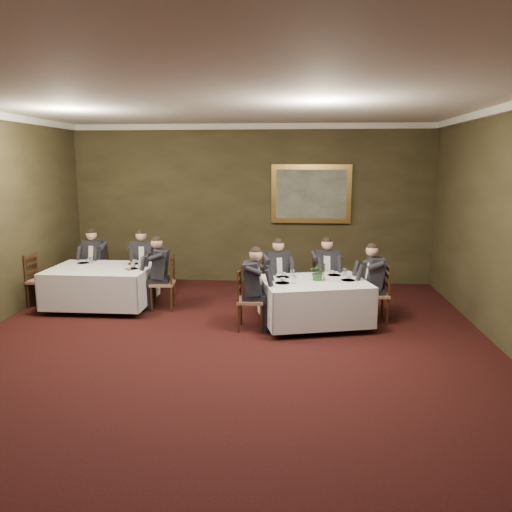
# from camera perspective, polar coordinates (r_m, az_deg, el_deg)

# --- Properties ---
(ground) EXTENTS (10.00, 10.00, 0.00)m
(ground) POSITION_cam_1_polar(r_m,az_deg,el_deg) (6.74, -4.41, -12.81)
(ground) COLOR black
(ground) RESTS_ON ground
(ceiling) EXTENTS (8.00, 10.00, 0.10)m
(ceiling) POSITION_cam_1_polar(r_m,az_deg,el_deg) (6.24, -4.89, 18.17)
(ceiling) COLOR silver
(ceiling) RESTS_ON back_wall
(back_wall) EXTENTS (8.00, 0.10, 3.50)m
(back_wall) POSITION_cam_1_polar(r_m,az_deg,el_deg) (11.19, -0.53, 5.89)
(back_wall) COLOR #2D2A16
(back_wall) RESTS_ON ground
(crown_molding) EXTENTS (8.00, 10.00, 0.12)m
(crown_molding) POSITION_cam_1_polar(r_m,az_deg,el_deg) (6.23, -4.88, 17.63)
(crown_molding) COLOR white
(crown_molding) RESTS_ON back_wall
(table_main) EXTENTS (1.97, 1.68, 0.67)m
(table_main) POSITION_cam_1_polar(r_m,az_deg,el_deg) (8.34, 6.67, -4.94)
(table_main) COLOR #331E0E
(table_main) RESTS_ON ground
(table_second) EXTENTS (1.85, 1.41, 0.67)m
(table_second) POSITION_cam_1_polar(r_m,az_deg,el_deg) (9.74, -17.23, -3.07)
(table_second) COLOR #331E0E
(table_second) RESTS_ON ground
(chair_main_backleft) EXTENTS (0.57, 0.56, 1.00)m
(chair_main_backleft) POSITION_cam_1_polar(r_m,az_deg,el_deg) (9.08, 2.30, -4.64)
(chair_main_backleft) COLOR #996D4E
(chair_main_backleft) RESTS_ON ground
(diner_main_backleft) EXTENTS (0.56, 0.60, 1.35)m
(diner_main_backleft) POSITION_cam_1_polar(r_m,az_deg,el_deg) (9.01, 2.34, -3.26)
(diner_main_backleft) COLOR black
(diner_main_backleft) RESTS_ON chair_main_backleft
(chair_main_backright) EXTENTS (0.52, 0.50, 1.00)m
(chair_main_backright) POSITION_cam_1_polar(r_m,az_deg,el_deg) (9.31, 7.82, -4.35)
(chair_main_backright) COLOR #996D4E
(chair_main_backright) RESTS_ON ground
(diner_main_backright) EXTENTS (0.49, 0.55, 1.35)m
(diner_main_backright) POSITION_cam_1_polar(r_m,az_deg,el_deg) (9.25, 7.88, -3.00)
(diner_main_backright) COLOR black
(diner_main_backright) RESTS_ON chair_main_backright
(chair_main_endleft) EXTENTS (0.42, 0.44, 1.00)m
(chair_main_endleft) POSITION_cam_1_polar(r_m,az_deg,el_deg) (8.15, -0.67, -6.44)
(chair_main_endleft) COLOR #996D4E
(chair_main_endleft) RESTS_ON ground
(diner_main_endleft) EXTENTS (0.48, 0.42, 1.35)m
(diner_main_endleft) POSITION_cam_1_polar(r_m,az_deg,el_deg) (8.09, -0.59, -4.89)
(diner_main_endleft) COLOR black
(diner_main_endleft) RESTS_ON chair_main_endleft
(chair_main_endright) EXTENTS (0.45, 0.47, 1.00)m
(chair_main_endright) POSITION_cam_1_polar(r_m,az_deg,el_deg) (8.74, 13.46, -5.55)
(chair_main_endright) COLOR #996D4E
(chair_main_endright) RESTS_ON ground
(diner_main_endright) EXTENTS (0.50, 0.44, 1.35)m
(diner_main_endright) POSITION_cam_1_polar(r_m,az_deg,el_deg) (8.68, 13.45, -4.11)
(diner_main_endright) COLOR black
(diner_main_endright) RESTS_ON chair_main_endright
(chair_sec_backleft) EXTENTS (0.48, 0.46, 1.00)m
(chair_sec_backleft) POSITION_cam_1_polar(r_m,az_deg,el_deg) (10.82, -17.77, -2.66)
(chair_sec_backleft) COLOR #996D4E
(chair_sec_backleft) RESTS_ON ground
(diner_sec_backleft) EXTENTS (0.45, 0.52, 1.35)m
(diner_sec_backleft) POSITION_cam_1_polar(r_m,az_deg,el_deg) (10.76, -17.87, -1.48)
(diner_sec_backleft) COLOR black
(diner_sec_backleft) RESTS_ON chair_sec_backleft
(chair_sec_backright) EXTENTS (0.52, 0.50, 1.00)m
(chair_sec_backright) POSITION_cam_1_polar(r_m,az_deg,el_deg) (10.48, -12.75, -2.82)
(chair_sec_backright) COLOR #996D4E
(chair_sec_backright) RESTS_ON ground
(diner_sec_backright) EXTENTS (0.49, 0.55, 1.35)m
(diner_sec_backright) POSITION_cam_1_polar(r_m,az_deg,el_deg) (10.42, -12.81, -1.62)
(diner_sec_backright) COLOR black
(diner_sec_backright) RESTS_ON chair_sec_backright
(chair_sec_endright) EXTENTS (0.46, 0.48, 1.00)m
(chair_sec_endright) POSITION_cam_1_polar(r_m,az_deg,el_deg) (9.41, -10.52, -4.28)
(chair_sec_endright) COLOR #996D4E
(chair_sec_endright) RESTS_ON ground
(diner_sec_endright) EXTENTS (0.51, 0.45, 1.35)m
(diner_sec_endright) POSITION_cam_1_polar(r_m,az_deg,el_deg) (9.36, -10.64, -2.92)
(diner_sec_endright) COLOR black
(diner_sec_endright) RESTS_ON chair_sec_endright
(chair_sec_endleft) EXTENTS (0.46, 0.47, 1.00)m
(chair_sec_endleft) POSITION_cam_1_polar(r_m,az_deg,el_deg) (10.27, -23.28, -3.72)
(chair_sec_endleft) COLOR #996D4E
(chair_sec_endleft) RESTS_ON ground
(centerpiece) EXTENTS (0.29, 0.25, 0.31)m
(centerpiece) POSITION_cam_1_polar(r_m,az_deg,el_deg) (8.26, 7.12, -1.73)
(centerpiece) COLOR #2D5926
(centerpiece) RESTS_ON table_main
(candlestick) EXTENTS (0.06, 0.06, 0.43)m
(candlestick) POSITION_cam_1_polar(r_m,az_deg,el_deg) (8.28, 7.78, -1.70)
(candlestick) COLOR #BA8E39
(candlestick) RESTS_ON table_main
(place_setting_table_main) EXTENTS (0.33, 0.31, 0.14)m
(place_setting_table_main) POSITION_cam_1_polar(r_m,az_deg,el_deg) (8.49, 3.44, -2.18)
(place_setting_table_main) COLOR white
(place_setting_table_main) RESTS_ON table_main
(place_setting_table_second) EXTENTS (0.33, 0.31, 0.14)m
(place_setting_table_second) POSITION_cam_1_polar(r_m,az_deg,el_deg) (10.21, -18.80, -0.55)
(place_setting_table_second) COLOR white
(place_setting_table_second) RESTS_ON table_second
(painting) EXTENTS (1.74, 0.09, 1.28)m
(painting) POSITION_cam_1_polar(r_m,az_deg,el_deg) (11.06, 6.32, 7.05)
(painting) COLOR #DCA950
(painting) RESTS_ON back_wall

